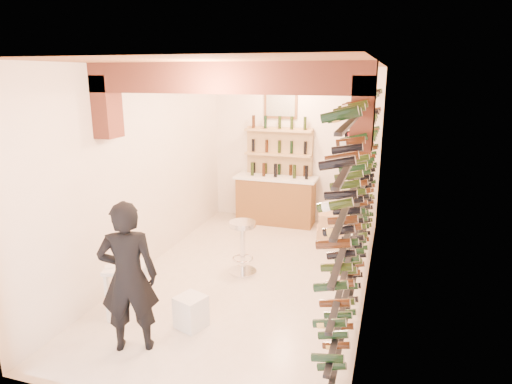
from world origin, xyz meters
TOP-DOWN VIEW (x-y plane):
  - ground at (0.00, 0.00)m, footprint 6.00×6.00m
  - room_shell at (0.00, -0.26)m, footprint 3.52×6.02m
  - wine_rack at (1.53, 0.00)m, footprint 0.32×5.70m
  - back_counter at (-0.30, 2.65)m, footprint 1.70×0.62m
  - back_shelving at (-0.30, 2.89)m, footprint 1.40×0.31m
  - tasting_table at (-1.18, -1.52)m, footprint 0.59×0.59m
  - white_stool at (-0.27, -1.54)m, footprint 0.42×0.42m
  - person at (-0.73, -2.13)m, footprint 0.76×0.65m
  - chrome_barstool at (-0.17, 0.12)m, footprint 0.44×0.44m
  - crate_lower at (1.00, 1.76)m, footprint 0.58×0.45m
  - crate_upper at (1.00, 1.76)m, footprint 0.52×0.40m

SIDE VIEW (x-z plane):
  - ground at x=0.00m, z-range 0.00..0.00m
  - crate_lower at x=1.00m, z-range 0.00..0.32m
  - white_stool at x=-0.27m, z-range 0.00..0.41m
  - crate_upper at x=1.00m, z-range 0.32..0.59m
  - chrome_barstool at x=-0.17m, z-range 0.07..0.92m
  - back_counter at x=-0.30m, z-range -0.11..1.18m
  - tasting_table at x=-1.18m, z-range 0.15..1.00m
  - person at x=-0.73m, z-range 0.00..1.77m
  - back_shelving at x=-0.30m, z-range -0.19..2.53m
  - wine_rack at x=1.53m, z-range 0.27..2.83m
  - room_shell at x=0.00m, z-range 0.65..3.86m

